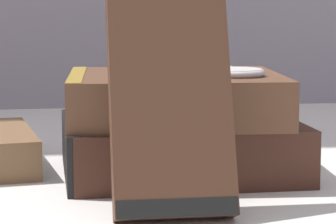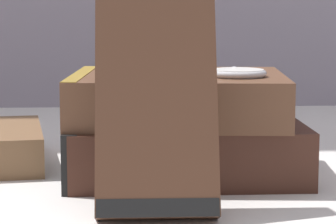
# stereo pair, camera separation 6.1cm
# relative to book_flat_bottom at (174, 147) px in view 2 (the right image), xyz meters

# --- Properties ---
(ground_plane) EXTENTS (3.00, 3.00, 0.00)m
(ground_plane) POSITION_rel_book_flat_bottom_xyz_m (0.01, -0.03, -0.02)
(ground_plane) COLOR silver
(book_flat_bottom) EXTENTS (0.19, 0.15, 0.05)m
(book_flat_bottom) POSITION_rel_book_flat_bottom_xyz_m (0.00, 0.00, 0.00)
(book_flat_bottom) COLOR #422319
(book_flat_bottom) RESTS_ON ground_plane
(book_flat_top) EXTENTS (0.18, 0.16, 0.04)m
(book_flat_top) POSITION_rel_book_flat_bottom_xyz_m (-0.00, -0.00, 0.04)
(book_flat_top) COLOR brown
(book_flat_top) RESTS_ON book_flat_bottom
(book_leaning_front) EXTENTS (0.08, 0.08, 0.16)m
(book_leaning_front) POSITION_rel_book_flat_bottom_xyz_m (-0.02, -0.12, 0.05)
(book_leaning_front) COLOR #4C2D1E
(book_leaning_front) RESTS_ON ground_plane
(pocket_watch) EXTENTS (0.05, 0.05, 0.01)m
(pocket_watch) POSITION_rel_book_flat_bottom_xyz_m (0.05, -0.03, 0.06)
(pocket_watch) COLOR white
(pocket_watch) RESTS_ON book_flat_top
(reading_glasses) EXTENTS (0.11, 0.08, 0.00)m
(reading_glasses) POSITION_rel_book_flat_bottom_xyz_m (-0.04, 0.12, -0.02)
(reading_glasses) COLOR #ADADB2
(reading_glasses) RESTS_ON ground_plane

